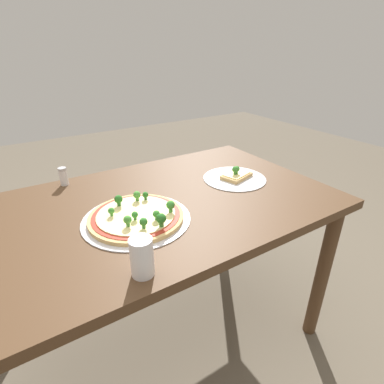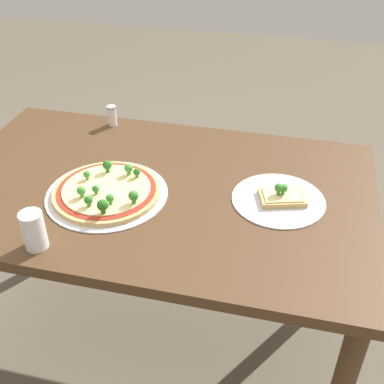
% 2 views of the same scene
% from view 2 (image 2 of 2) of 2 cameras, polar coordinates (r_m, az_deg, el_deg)
% --- Properties ---
extents(ground_plane, '(8.00, 8.00, 0.00)m').
position_cam_2_polar(ground_plane, '(2.03, -3.36, -16.91)').
color(ground_plane, brown).
extents(dining_table, '(1.35, 0.84, 0.75)m').
position_cam_2_polar(dining_table, '(1.57, -4.18, -2.09)').
color(dining_table, '#4C331E').
rests_on(dining_table, ground_plane).
extents(pizza_tray_whole, '(0.37, 0.37, 0.07)m').
position_cam_2_polar(pizza_tray_whole, '(1.48, -10.05, 0.08)').
color(pizza_tray_whole, silver).
rests_on(pizza_tray_whole, dining_table).
extents(pizza_tray_slice, '(0.28, 0.28, 0.06)m').
position_cam_2_polar(pizza_tray_slice, '(1.46, 10.39, -0.70)').
color(pizza_tray_slice, silver).
rests_on(pizza_tray_slice, dining_table).
extents(drinking_cup, '(0.06, 0.06, 0.11)m').
position_cam_2_polar(drinking_cup, '(1.32, -18.25, -4.35)').
color(drinking_cup, white).
rests_on(drinking_cup, dining_table).
extents(condiment_shaker, '(0.03, 0.03, 0.08)m').
position_cam_2_polar(condiment_shaker, '(1.87, -9.45, 8.93)').
color(condiment_shaker, silver).
rests_on(condiment_shaker, dining_table).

